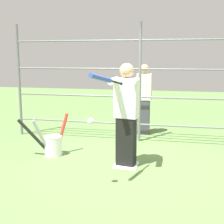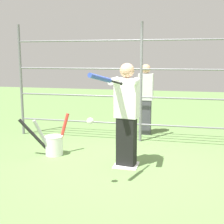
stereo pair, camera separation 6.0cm
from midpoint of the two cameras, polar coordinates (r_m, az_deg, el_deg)
The scene contains 8 objects.
ground_plane at distance 5.40m, azimuth 2.94°, elevation -9.75°, with size 24.00×24.00×0.00m, color #608447.
home_plate at distance 5.40m, azimuth 2.95°, elevation -9.65°, with size 0.40×0.40×0.02m.
fence_backstop at distance 6.69m, azimuth 5.58°, elevation 5.27°, with size 5.71×0.06×2.55m.
batter at distance 5.15m, azimuth 3.00°, elevation 0.03°, with size 0.44×0.63×1.73m.
baseball_bat_swinging at distance 4.21m, azimuth -1.23°, elevation 6.09°, with size 0.30×0.81×0.22m.
softball_in_flight at distance 4.20m, azimuth -3.60°, elevation -1.70°, with size 0.10×0.10×0.10m.
bat_bucket at distance 5.98m, azimuth -10.49°, elevation -5.70°, with size 0.84×0.60×0.77m.
bystander_behind_fence at distance 7.38m, azimuth 6.37°, elevation 2.50°, with size 0.34×0.21×1.66m.
Camera 2 is at (-0.95, 4.99, 1.84)m, focal length 50.00 mm.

